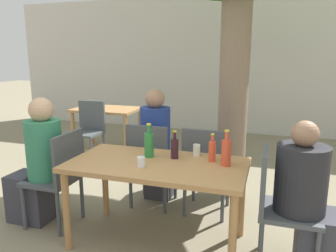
% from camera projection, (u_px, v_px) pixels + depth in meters
% --- Properties ---
extents(ground_plane, '(30.00, 30.00, 0.00)m').
position_uv_depth(ground_plane, '(158.00, 241.00, 2.88)').
color(ground_plane, gray).
extents(cafe_building_wall, '(10.00, 0.08, 2.80)m').
position_uv_depth(cafe_building_wall, '(230.00, 65.00, 6.73)').
color(cafe_building_wall, beige).
rests_on(cafe_building_wall, ground_plane).
extents(dining_table_front, '(1.48, 0.78, 0.73)m').
position_uv_depth(dining_table_front, '(157.00, 172.00, 2.74)').
color(dining_table_front, '#B27F4C').
rests_on(dining_table_front, ground_plane).
extents(dining_table_back, '(1.08, 0.72, 0.73)m').
position_uv_depth(dining_table_back, '(107.00, 115.00, 5.53)').
color(dining_table_back, '#B27F4C').
rests_on(dining_table_back, ground_plane).
extents(patio_chair_0, '(0.44, 0.44, 0.92)m').
position_uv_depth(patio_chair_0, '(59.00, 173.00, 3.06)').
color(patio_chair_0, '#474C51').
rests_on(patio_chair_0, ground_plane).
extents(patio_chair_1, '(0.44, 0.44, 0.92)m').
position_uv_depth(patio_chair_1, '(278.00, 201.00, 2.48)').
color(patio_chair_1, '#474C51').
rests_on(patio_chair_1, ground_plane).
extents(patio_chair_2, '(0.44, 0.44, 0.92)m').
position_uv_depth(patio_chair_2, '(151.00, 160.00, 3.43)').
color(patio_chair_2, '#474C51').
rests_on(patio_chair_2, ground_plane).
extents(patio_chair_3, '(0.44, 0.44, 0.92)m').
position_uv_depth(patio_chair_3, '(206.00, 166.00, 3.26)').
color(patio_chair_3, '#474C51').
rests_on(patio_chair_3, ground_plane).
extents(patio_chair_4, '(0.44, 0.44, 0.92)m').
position_uv_depth(patio_chair_4, '(89.00, 127.00, 5.00)').
color(patio_chair_4, '#474C51').
rests_on(patio_chair_4, ground_plane).
extents(person_seated_0, '(0.56, 0.33, 1.23)m').
position_uv_depth(person_seated_0, '(38.00, 168.00, 3.12)').
color(person_seated_0, '#383842').
rests_on(person_seated_0, ground_plane).
extents(person_seated_1, '(0.59, 0.37, 1.15)m').
position_uv_depth(person_seated_1, '(312.00, 206.00, 2.40)').
color(person_seated_1, '#383842').
rests_on(person_seated_1, ground_plane).
extents(person_seated_2, '(0.32, 0.56, 1.26)m').
position_uv_depth(person_seated_2, '(158.00, 151.00, 3.64)').
color(person_seated_2, '#383842').
rests_on(person_seated_2, ground_plane).
extents(soda_bottle_0, '(0.06, 0.06, 0.24)m').
position_uv_depth(soda_bottle_0, '(212.00, 151.00, 2.74)').
color(soda_bottle_0, '#DB4C2D').
rests_on(soda_bottle_0, dining_table_front).
extents(wine_bottle_1, '(0.07, 0.07, 0.25)m').
position_uv_depth(wine_bottle_1, '(175.00, 148.00, 2.82)').
color(wine_bottle_1, '#331923').
rests_on(wine_bottle_1, dining_table_front).
extents(green_bottle_2, '(0.08, 0.08, 0.30)m').
position_uv_depth(green_bottle_2, '(149.00, 144.00, 2.85)').
color(green_bottle_2, '#287A38').
rests_on(green_bottle_2, dining_table_front).
extents(soda_bottle_3, '(0.08, 0.08, 0.29)m').
position_uv_depth(soda_bottle_3, '(226.00, 152.00, 2.63)').
color(soda_bottle_3, '#DB4C2D').
rests_on(soda_bottle_3, dining_table_front).
extents(drinking_glass_0, '(0.06, 0.06, 0.10)m').
position_uv_depth(drinking_glass_0, '(197.00, 150.00, 2.92)').
color(drinking_glass_0, silver).
rests_on(drinking_glass_0, dining_table_front).
extents(drinking_glass_1, '(0.06, 0.06, 0.08)m').
position_uv_depth(drinking_glass_1, '(141.00, 162.00, 2.62)').
color(drinking_glass_1, white).
rests_on(drinking_glass_1, dining_table_front).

